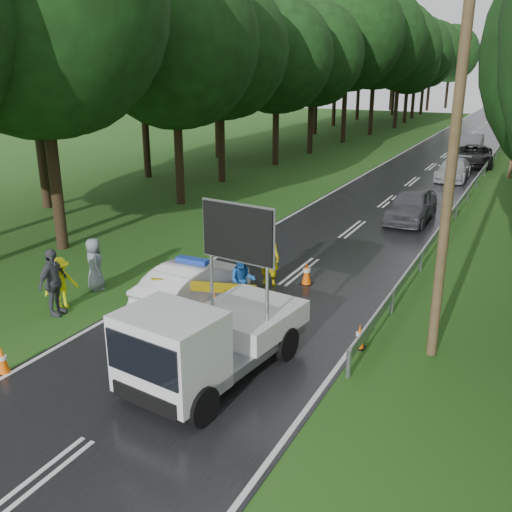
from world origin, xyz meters
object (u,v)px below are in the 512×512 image
Objects in this scene: barrier at (203,292)px; civilian at (242,281)px; queue_car_fourth at (471,144)px; queue_car_first at (411,205)px; officer at (269,257)px; police_sedan at (193,284)px; work_truck at (206,339)px; queue_car_third at (475,156)px; queue_car_second at (454,169)px.

civilian reaches higher than barrier.
queue_car_first is at bearing -91.20° from queue_car_fourth.
officer is 33.54m from queue_car_fourth.
work_truck is at bearing 133.09° from police_sedan.
queue_car_third is at bearing 67.80° from barrier.
officer is 0.37× the size of queue_car_third.
police_sedan is 36.15m from queue_car_fourth.
queue_car_third is at bearing 84.36° from queue_car_second.
work_truck is at bearing -99.05° from queue_car_third.
queue_car_third is at bearing -96.13° from officer.
queue_car_first reaches higher than queue_car_third.
civilian is at bearing 90.93° from officer.
barrier is at bearing -102.41° from queue_car_third.
work_truck is at bearing 102.49° from officer.
civilian reaches higher than queue_car_fourth.
queue_car_third is at bearing 94.31° from work_truck.
civilian reaches higher than queue_car_third.
queue_car_fourth is (3.30, 36.00, 0.10)m from police_sedan.
civilian is 0.35× the size of queue_car_fourth.
civilian reaches higher than police_sedan.
queue_car_fourth reaches higher than barrier.
queue_car_third is at bearing 56.42° from civilian.
barrier is at bearing -97.32° from queue_car_second.
work_truck is 16.21m from queue_car_first.
queue_car_second is 0.86× the size of queue_car_third.
officer is 0.43× the size of queue_car_first.
queue_car_third is (4.29, 30.00, 0.05)m from police_sedan.
civilian is at bearing -95.21° from queue_car_fourth.
queue_car_first is (2.34, 10.17, -0.19)m from officer.
queue_car_first is (2.31, 12.05, -0.05)m from civilian.
work_truck is at bearing -93.01° from queue_car_fourth.
queue_car_second is (3.78, 24.00, -0.03)m from police_sedan.
queue_car_fourth reaches higher than queue_car_second.
queue_car_first is 1.00× the size of queue_car_second.
queue_car_first is (2.72, 13.57, -0.17)m from barrier.
barrier is 1.51× the size of officer.
queue_car_second is 0.95× the size of queue_car_fourth.
police_sedan is at bearing -104.30° from queue_car_third.
work_truck is 1.14× the size of queue_car_first.
queue_car_first is at bearing -102.84° from officer.
work_truck is 1.77× the size of barrier.
officer is 1.89m from civilian.
queue_car_third is (3.38, 30.89, -0.21)m from barrier.
barrier is at bearing -132.71° from civilian.
officer is 27.65m from queue_car_third.
queue_car_first is 17.32m from queue_car_third.
queue_car_second is at bearing -89.73° from queue_car_fourth.
police_sedan is at bearing -105.75° from queue_car_first.
queue_car_first is 23.31m from queue_car_fourth.
queue_car_third is (2.98, 29.37, -0.09)m from civilian.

